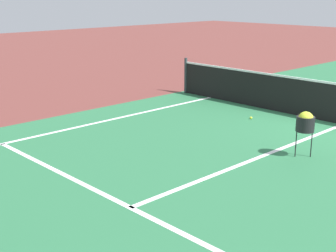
{
  "coord_description": "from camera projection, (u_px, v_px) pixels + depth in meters",
  "views": [
    {
      "loc": [
        4.86,
        -10.3,
        2.98
      ],
      "look_at": [
        -0.19,
        -5.47,
        1.0
      ],
      "focal_mm": 50.59,
      "sensor_mm": 36.0,
      "label": 1
    }
  ],
  "objects": [
    {
      "name": "line_sideline_left",
      "position": [
        23.0,
        139.0,
        9.94
      ],
      "size": [
        0.1,
        11.89,
        0.01
      ],
      "primitive_type": "cube",
      "color": "white",
      "rests_on": "ground_plane"
    },
    {
      "name": "line_service_near",
      "position": [
        130.0,
        208.0,
        6.78
      ],
      "size": [
        8.22,
        0.1,
        0.01
      ],
      "primitive_type": "cube",
      "color": "white",
      "rests_on": "ground_plane"
    },
    {
      "name": "line_center_service",
      "position": [
        262.0,
        156.0,
        8.91
      ],
      "size": [
        0.1,
        6.4,
        0.01
      ],
      "primitive_type": "cube",
      "color": "white",
      "rests_on": "ground_plane"
    },
    {
      "name": "ball_hopper",
      "position": [
        305.0,
        122.0,
        8.71
      ],
      "size": [
        0.34,
        0.34,
        0.87
      ],
      "color": "black",
      "rests_on": "ground_plane"
    },
    {
      "name": "tennis_ball_near_net",
      "position": [
        251.0,
        118.0,
        11.52
      ],
      "size": [
        0.07,
        0.07,
        0.07
      ],
      "primitive_type": "sphere",
      "color": "#CCE033",
      "rests_on": "ground_plane"
    }
  ]
}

